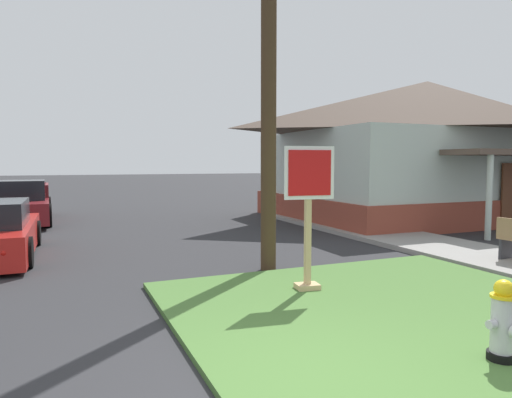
{
  "coord_description": "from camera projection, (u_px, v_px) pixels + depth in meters",
  "views": [
    {
      "loc": [
        -1.89,
        -3.41,
        2.06
      ],
      "look_at": [
        1.67,
        5.02,
        1.34
      ],
      "focal_mm": 32.24,
      "sensor_mm": 36.0,
      "label": 1
    }
  ],
  "objects": [
    {
      "name": "grass_corner_patch",
      "position": [
        392.0,
        310.0,
        6.31
      ],
      "size": [
        5.89,
        5.26,
        0.08
      ],
      "primitive_type": "cube",
      "color": "#477033",
      "rests_on": "ground"
    },
    {
      "name": "ground_plane",
      "position": [
        304.0,
        398.0,
        4.02
      ],
      "size": [
        160.0,
        160.0,
        0.0
      ],
      "primitive_type": "plane",
      "color": "#2B2B2D"
    },
    {
      "name": "manhole_cover",
      "position": [
        217.0,
        282.0,
        7.92
      ],
      "size": [
        0.7,
        0.7,
        0.02
      ],
      "primitive_type": "cylinder",
      "color": "black",
      "rests_on": "ground"
    },
    {
      "name": "corner_house",
      "position": [
        426.0,
        148.0,
        17.55
      ],
      "size": [
        11.38,
        9.02,
        5.14
      ],
      "color": "brown",
      "rests_on": "ground"
    },
    {
      "name": "sidewalk_strip",
      "position": [
        428.0,
        244.0,
        11.33
      ],
      "size": [
        2.2,
        14.85,
        0.12
      ],
      "primitive_type": "cube",
      "color": "gray",
      "rests_on": "ground"
    },
    {
      "name": "stop_sign",
      "position": [
        308.0,
        218.0,
        7.12
      ],
      "size": [
        0.81,
        0.32,
        2.23
      ],
      "color": "tan",
      "rests_on": "grass_corner_patch"
    },
    {
      "name": "fire_hydrant",
      "position": [
        503.0,
        323.0,
        4.59
      ],
      "size": [
        0.38,
        0.34,
        0.82
      ],
      "color": "black",
      "rests_on": "grass_corner_patch"
    },
    {
      "name": "pickup_truck_maroon",
      "position": [
        19.0,
        205.0,
        15.71
      ],
      "size": [
        2.14,
        5.54,
        1.48
      ],
      "color": "maroon",
      "rests_on": "ground"
    }
  ]
}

